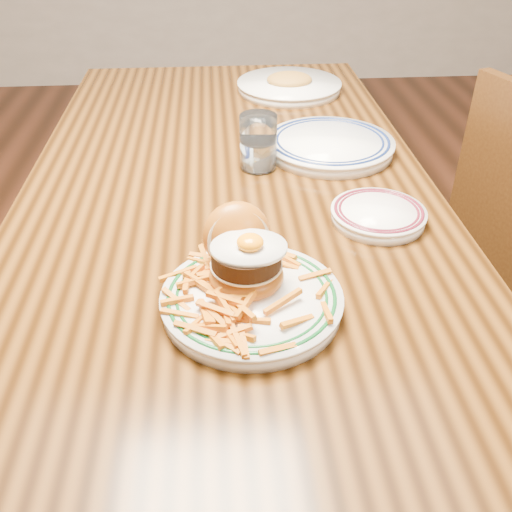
{
  "coord_description": "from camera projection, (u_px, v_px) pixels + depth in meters",
  "views": [
    {
      "loc": [
        -0.02,
        -1.09,
        1.3
      ],
      "look_at": [
        0.03,
        -0.41,
        0.82
      ],
      "focal_mm": 40.0,
      "sensor_mm": 36.0,
      "label": 1
    }
  ],
  "objects": [
    {
      "name": "floor",
      "position": [
        236.0,
        411.0,
        1.64
      ],
      "size": [
        6.0,
        6.0,
        0.0
      ],
      "primitive_type": "plane",
      "color": "black",
      "rests_on": "ground"
    },
    {
      "name": "table",
      "position": [
        230.0,
        212.0,
        1.26
      ],
      "size": [
        0.85,
        1.6,
        0.75
      ],
      "color": "black",
      "rests_on": "floor"
    },
    {
      "name": "main_plate",
      "position": [
        249.0,
        283.0,
        0.84
      ],
      "size": [
        0.27,
        0.28,
        0.13
      ],
      "rotation": [
        0.0,
        0.0,
        0.17
      ],
      "color": "white",
      "rests_on": "table"
    },
    {
      "name": "side_plate",
      "position": [
        378.0,
        214.0,
        1.05
      ],
      "size": [
        0.18,
        0.18,
        0.03
      ],
      "rotation": [
        0.0,
        0.0,
        0.01
      ],
      "color": "white",
      "rests_on": "table"
    },
    {
      "name": "rear_plate",
      "position": [
        329.0,
        144.0,
        1.3
      ],
      "size": [
        0.3,
        0.3,
        0.03
      ],
      "rotation": [
        0.0,
        0.0,
        -0.2
      ],
      "color": "white",
      "rests_on": "table"
    },
    {
      "name": "water_glass",
      "position": [
        258.0,
        145.0,
        1.21
      ],
      "size": [
        0.08,
        0.08,
        0.12
      ],
      "color": "white",
      "rests_on": "table"
    },
    {
      "name": "far_plate",
      "position": [
        289.0,
        85.0,
        1.65
      ],
      "size": [
        0.3,
        0.3,
        0.05
      ],
      "rotation": [
        0.0,
        0.0,
        -0.41
      ],
      "color": "white",
      "rests_on": "table"
    }
  ]
}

